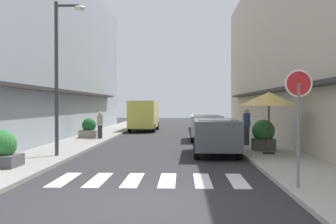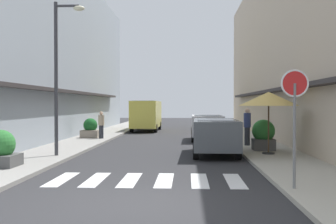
{
  "view_description": "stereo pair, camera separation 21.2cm",
  "coord_description": "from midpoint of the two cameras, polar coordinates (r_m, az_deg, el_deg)",
  "views": [
    {
      "loc": [
        0.88,
        -8.44,
        2.07
      ],
      "look_at": [
        0.24,
        9.63,
        1.75
      ],
      "focal_mm": 43.7,
      "sensor_mm": 36.0,
      "label": 1
    },
    {
      "loc": [
        1.09,
        -8.43,
        2.07
      ],
      "look_at": [
        0.24,
        9.63,
        1.75
      ],
      "focal_mm": 43.7,
      "sensor_mm": 36.0,
      "label": 2
    }
  ],
  "objects": [
    {
      "name": "ground_plane",
      "position": [
        23.29,
        -0.42,
        -4.07
      ],
      "size": [
        81.09,
        81.09,
        0.0
      ],
      "primitive_type": "plane",
      "color": "#2B2B2D"
    },
    {
      "name": "sidewalk_left",
      "position": [
        23.92,
        -11.42,
        -3.81
      ],
      "size": [
        2.5,
        51.61,
        0.12
      ],
      "primitive_type": "cube",
      "color": "gray",
      "rests_on": "ground_plane"
    },
    {
      "name": "sidewalk_right",
      "position": [
        23.54,
        10.76,
        -3.89
      ],
      "size": [
        2.5,
        51.61,
        0.12
      ],
      "primitive_type": "cube",
      "color": "#ADA899",
      "rests_on": "ground_plane"
    },
    {
      "name": "building_row_left",
      "position": [
        25.97,
        -19.17,
        8.26
      ],
      "size": [
        5.5,
        35.18,
        10.74
      ],
      "color": "#939EA8",
      "rests_on": "ground_plane"
    },
    {
      "name": "building_row_right",
      "position": [
        25.35,
        19.01,
        8.75
      ],
      "size": [
        5.5,
        35.18,
        11.0
      ],
      "color": "#C6B299",
      "rests_on": "ground_plane"
    },
    {
      "name": "crosswalk",
      "position": [
        11.33,
        -3.04,
        -9.47
      ],
      "size": [
        5.2,
        2.2,
        0.01
      ],
      "color": "silver",
      "rests_on": "ground_plane"
    },
    {
      "name": "parked_car_near",
      "position": [
        16.9,
        6.33,
        -2.87
      ],
      "size": [
        1.9,
        4.48,
        1.47
      ],
      "color": "#4C5156",
      "rests_on": "ground_plane"
    },
    {
      "name": "parked_car_mid",
      "position": [
        23.69,
        5.09,
        -1.76
      ],
      "size": [
        1.87,
        4.04,
        1.47
      ],
      "color": "silver",
      "rests_on": "ground_plane"
    },
    {
      "name": "delivery_van",
      "position": [
        32.08,
        -3.52,
        -0.16
      ],
      "size": [
        2.07,
        5.43,
        2.37
      ],
      "color": "#D8CC4C",
      "rests_on": "ground_plane"
    },
    {
      "name": "round_street_sign",
      "position": [
        9.96,
        17.17,
        1.97
      ],
      "size": [
        0.65,
        0.07,
        2.77
      ],
      "color": "slate",
      "rests_on": "sidewalk_right"
    },
    {
      "name": "street_lamp",
      "position": [
        16.27,
        -15.08,
        6.65
      ],
      "size": [
        1.19,
        0.28,
        5.88
      ],
      "color": "#38383D",
      "rests_on": "sidewalk_left"
    },
    {
      "name": "cafe_umbrella",
      "position": [
        16.64,
        13.54,
        1.76
      ],
      "size": [
        2.36,
        2.36,
        2.46
      ],
      "color": "#262626",
      "rests_on": "sidewalk_right"
    },
    {
      "name": "planter_corner",
      "position": [
        13.93,
        -22.59,
        -4.94
      ],
      "size": [
        1.06,
        1.06,
        1.16
      ],
      "color": "#4C4C4C",
      "rests_on": "sidewalk_left"
    },
    {
      "name": "planter_midblock",
      "position": [
        18.05,
        12.83,
        -3.12
      ],
      "size": [
        0.97,
        0.97,
        1.31
      ],
      "color": "#4C4C4C",
      "rests_on": "sidewalk_right"
    },
    {
      "name": "planter_far",
      "position": [
        24.6,
        -11.2,
        -2.36
      ],
      "size": [
        1.02,
        1.02,
        1.15
      ],
      "color": "gray",
      "rests_on": "sidewalk_left"
    },
    {
      "name": "pedestrian_walking_near",
      "position": [
        23.86,
        -9.72,
        -1.71
      ],
      "size": [
        0.34,
        0.34,
        1.56
      ],
      "rotation": [
        0.0,
        0.0,
        5.02
      ],
      "color": "#282B33",
      "rests_on": "sidewalk_left"
    },
    {
      "name": "pedestrian_walking_far",
      "position": [
        19.99,
        10.62,
        -1.87
      ],
      "size": [
        0.34,
        0.34,
        1.78
      ],
      "rotation": [
        0.0,
        0.0,
        2.03
      ],
      "color": "#282B33",
      "rests_on": "sidewalk_right"
    }
  ]
}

